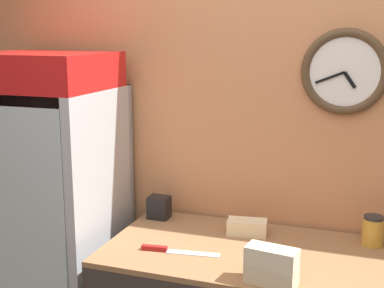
{
  "coord_description": "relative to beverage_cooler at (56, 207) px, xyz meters",
  "views": [
    {
      "loc": [
        0.46,
        -1.33,
        1.91
      ],
      "look_at": [
        -0.37,
        1.02,
        1.38
      ],
      "focal_mm": 50.0,
      "sensor_mm": 36.0,
      "label": 1
    }
  ],
  "objects": [
    {
      "name": "wall_back",
      "position": [
        1.15,
        0.32,
        0.38
      ],
      "size": [
        5.2,
        0.1,
        2.7
      ],
      "color": "tan",
      "rests_on": "ground_plane"
    },
    {
      "name": "beverage_cooler",
      "position": [
        0.0,
        0.0,
        0.0
      ],
      "size": [
        0.67,
        0.63,
        1.8
      ],
      "color": "#B2B7BC",
      "rests_on": "ground_plane"
    },
    {
      "name": "sandwich_stack_bottom",
      "position": [
        1.25,
        -0.39,
        -0.01
      ],
      "size": [
        0.21,
        0.12,
        0.08
      ],
      "color": "beige",
      "rests_on": "prep_counter"
    },
    {
      "name": "sandwich_stack_middle",
      "position": [
        1.25,
        -0.39,
        0.07
      ],
      "size": [
        0.21,
        0.12,
        0.08
      ],
      "color": "beige",
      "rests_on": "sandwich_stack_bottom"
    },
    {
      "name": "sandwich_flat_left",
      "position": [
        1.04,
        0.09,
        -0.01
      ],
      "size": [
        0.2,
        0.12,
        0.08
      ],
      "color": "beige",
      "rests_on": "prep_counter"
    },
    {
      "name": "chefs_knife",
      "position": [
        0.75,
        -0.24,
        -0.04
      ],
      "size": [
        0.36,
        0.08,
        0.02
      ],
      "color": "silver",
      "rests_on": "prep_counter"
    },
    {
      "name": "condiment_jar",
      "position": [
        1.62,
        0.15,
        0.02
      ],
      "size": [
        0.1,
        0.1,
        0.14
      ],
      "color": "gold",
      "rests_on": "prep_counter"
    },
    {
      "name": "napkin_dispenser",
      "position": [
        0.54,
        0.16,
        0.01
      ],
      "size": [
        0.11,
        0.09,
        0.12
      ],
      "color": "black",
      "rests_on": "prep_counter"
    }
  ]
}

